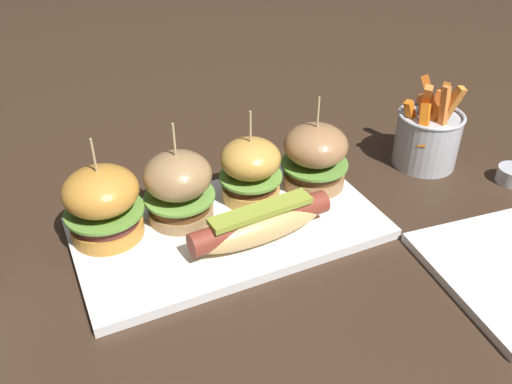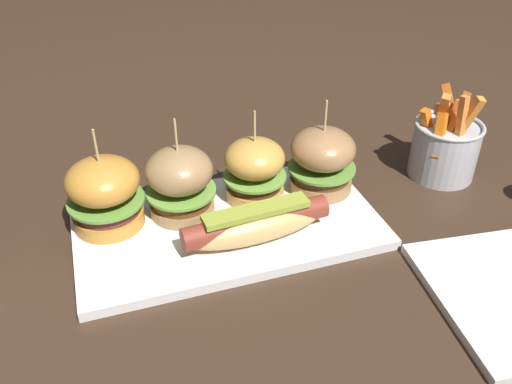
{
  "view_description": "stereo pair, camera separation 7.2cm",
  "coord_description": "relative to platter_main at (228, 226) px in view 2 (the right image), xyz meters",
  "views": [
    {
      "loc": [
        -0.21,
        -0.54,
        0.46
      ],
      "look_at": [
        0.04,
        0.0,
        0.05
      ],
      "focal_mm": 37.97,
      "sensor_mm": 36.0,
      "label": 1
    },
    {
      "loc": [
        -0.15,
        -0.57,
        0.46
      ],
      "look_at": [
        0.04,
        0.0,
        0.05
      ],
      "focal_mm": 37.97,
      "sensor_mm": 36.0,
      "label": 2
    }
  ],
  "objects": [
    {
      "name": "slider_center_right",
      "position": [
        0.05,
        0.05,
        0.05
      ],
      "size": [
        0.09,
        0.09,
        0.14
      ],
      "color": "gold",
      "rests_on": "platter_main"
    },
    {
      "name": "slider_far_left",
      "position": [
        -0.15,
        0.05,
        0.06
      ],
      "size": [
        0.1,
        0.1,
        0.14
      ],
      "color": "#C88531",
      "rests_on": "platter_main"
    },
    {
      "name": "slider_far_right",
      "position": [
        0.15,
        0.04,
        0.06
      ],
      "size": [
        0.1,
        0.1,
        0.14
      ],
      "color": "#9F7146",
      "rests_on": "platter_main"
    },
    {
      "name": "ground_plane",
      "position": [
        0.0,
        0.0,
        -0.01
      ],
      "size": [
        3.0,
        3.0,
        0.0
      ],
      "primitive_type": "plane",
      "color": "#382619"
    },
    {
      "name": "slider_center_left",
      "position": [
        -0.05,
        0.04,
        0.06
      ],
      "size": [
        0.1,
        0.1,
        0.14
      ],
      "color": "#9D794D",
      "rests_on": "platter_main"
    },
    {
      "name": "platter_main",
      "position": [
        0.0,
        0.0,
        0.0
      ],
      "size": [
        0.41,
        0.22,
        0.01
      ],
      "primitive_type": "cube",
      "color": "white",
      "rests_on": "ground"
    },
    {
      "name": "fries_bucket",
      "position": [
        0.36,
        0.03,
        0.04
      ],
      "size": [
        0.1,
        0.1,
        0.14
      ],
      "color": "#B7BABF",
      "rests_on": "ground"
    },
    {
      "name": "hot_dog",
      "position": [
        0.03,
        -0.05,
        0.03
      ],
      "size": [
        0.2,
        0.06,
        0.05
      ],
      "color": "tan",
      "rests_on": "platter_main"
    }
  ]
}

